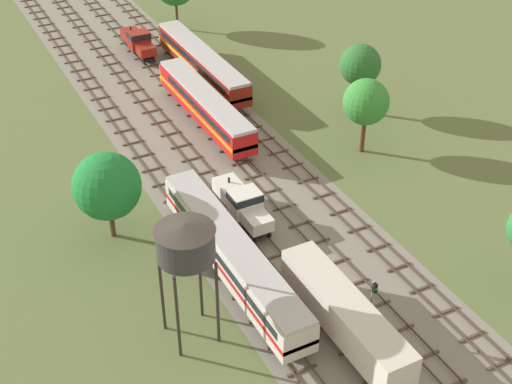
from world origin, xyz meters
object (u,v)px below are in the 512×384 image
passenger_coach_far_left_near (233,254)px  shunter_loco_centre_left_farther (138,41)px  shunter_loco_left_mid (243,202)px  water_tower (185,243)px  passenger_coach_centre_far (202,62)px  freight_boxcar_left_nearest (345,314)px  diesel_railcar_centre_left_midfar (205,105)px  signal_post_nearest (372,300)px

passenger_coach_far_left_near → shunter_loco_centre_left_farther: size_ratio=2.60×
shunter_loco_left_mid → water_tower: water_tower is taller
passenger_coach_centre_far → shunter_loco_centre_left_farther: 12.22m
freight_boxcar_left_nearest → diesel_railcar_centre_left_midfar: diesel_railcar_centre_left_midfar is taller
freight_boxcar_left_nearest → passenger_coach_centre_far: passenger_coach_centre_far is taller
signal_post_nearest → shunter_loco_left_mid: bearing=97.3°
freight_boxcar_left_nearest → diesel_railcar_centre_left_midfar: 34.98m
diesel_railcar_centre_left_midfar → signal_post_nearest: size_ratio=4.17×
shunter_loco_left_mid → diesel_railcar_centre_left_midfar: (4.33, 18.06, 0.59)m
passenger_coach_centre_far → water_tower: water_tower is taller
freight_boxcar_left_nearest → diesel_railcar_centre_left_midfar: bearing=82.9°
passenger_coach_far_left_near → water_tower: 9.31m
shunter_loco_left_mid → shunter_loco_centre_left_farther: (4.33, 40.23, 0.00)m
freight_boxcar_left_nearest → diesel_railcar_centre_left_midfar: (4.33, 34.71, 0.15)m
shunter_loco_centre_left_farther → shunter_loco_left_mid: bearing=-96.1°
shunter_loco_left_mid → passenger_coach_centre_far: passenger_coach_centre_far is taller
freight_boxcar_left_nearest → passenger_coach_centre_far: bearing=79.2°
shunter_loco_left_mid → diesel_railcar_centre_left_midfar: 18.58m
signal_post_nearest → passenger_coach_centre_far: bearing=81.9°
passenger_coach_far_left_near → shunter_loco_left_mid: (4.33, 6.84, -0.60)m
diesel_railcar_centre_left_midfar → shunter_loco_centre_left_farther: bearing=90.0°
freight_boxcar_left_nearest → passenger_coach_centre_far: 46.29m
water_tower → signal_post_nearest: water_tower is taller
shunter_loco_centre_left_farther → freight_boxcar_left_nearest: bearing=-94.3°
passenger_coach_far_left_near → shunter_loco_left_mid: passenger_coach_far_left_near is taller
diesel_railcar_centre_left_midfar → shunter_loco_centre_left_farther: diesel_railcar_centre_left_midfar is taller
freight_boxcar_left_nearest → water_tower: water_tower is taller
water_tower → freight_boxcar_left_nearest: bearing=-29.3°
signal_post_nearest → diesel_railcar_centre_left_midfar: bearing=86.5°
water_tower → passenger_coach_centre_far: bearing=65.1°
diesel_railcar_centre_left_midfar → water_tower: size_ratio=1.98×
shunter_loco_left_mid → shunter_loco_centre_left_farther: same height
shunter_loco_centre_left_farther → water_tower: size_ratio=0.82×
passenger_coach_far_left_near → water_tower: size_ratio=2.13×
shunter_loco_left_mid → water_tower: (-9.85, -11.13, 6.76)m
passenger_coach_far_left_near → passenger_coach_centre_far: same height
passenger_coach_far_left_near → passenger_coach_centre_far: bearing=70.0°
freight_boxcar_left_nearest → signal_post_nearest: (2.16, -0.30, 0.70)m
shunter_loco_left_mid → shunter_loco_centre_left_farther: 40.46m
diesel_railcar_centre_left_midfar → signal_post_nearest: bearing=-93.5°
passenger_coach_far_left_near → signal_post_nearest: (6.50, -10.11, 0.53)m
passenger_coach_far_left_near → signal_post_nearest: 12.03m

